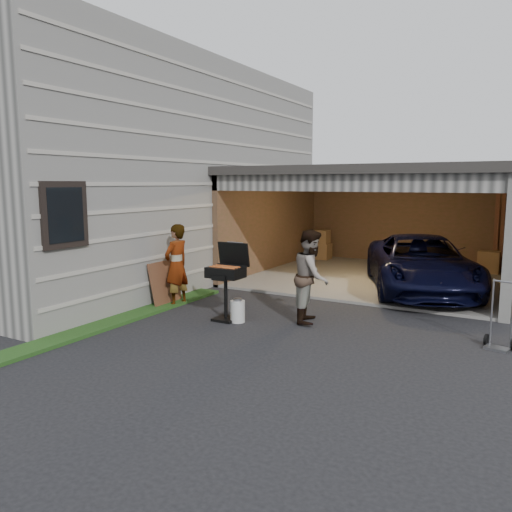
# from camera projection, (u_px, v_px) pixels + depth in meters

# --- Properties ---
(ground) EXTENTS (80.00, 80.00, 0.00)m
(ground) POSITION_uv_depth(u_px,v_px,m) (218.00, 342.00, 7.95)
(ground) COLOR black
(ground) RESTS_ON ground
(house) EXTENTS (7.00, 11.00, 5.50)m
(house) POSITION_uv_depth(u_px,v_px,m) (118.00, 175.00, 13.92)
(house) COLOR #474744
(house) RESTS_ON ground
(groundcover_strip) EXTENTS (0.50, 8.00, 0.06)m
(groundcover_strip) POSITION_uv_depth(u_px,v_px,m) (70.00, 336.00, 8.19)
(groundcover_strip) COLOR #193814
(groundcover_strip) RESTS_ON ground
(garage) EXTENTS (6.80, 6.30, 2.90)m
(garage) POSITION_uv_depth(u_px,v_px,m) (385.00, 208.00, 13.16)
(garage) COLOR #605E59
(garage) RESTS_ON ground
(minivan) EXTENTS (3.61, 5.01, 1.27)m
(minivan) POSITION_uv_depth(u_px,v_px,m) (421.00, 266.00, 11.41)
(minivan) COLOR black
(minivan) RESTS_ON ground
(woman) EXTENTS (0.45, 0.64, 1.69)m
(woman) POSITION_uv_depth(u_px,v_px,m) (177.00, 265.00, 10.24)
(woman) COLOR #99A6C0
(woman) RESTS_ON ground
(man) EXTENTS (0.84, 0.97, 1.69)m
(man) POSITION_uv_depth(u_px,v_px,m) (311.00, 276.00, 9.03)
(man) COLOR #4B281D
(man) RESTS_ON ground
(bbq_grill) EXTENTS (0.64, 0.56, 1.43)m
(bbq_grill) POSITION_uv_depth(u_px,v_px,m) (227.00, 275.00, 9.14)
(bbq_grill) COLOR black
(bbq_grill) RESTS_ON ground
(propane_tank) EXTENTS (0.27, 0.27, 0.40)m
(propane_tank) POSITION_uv_depth(u_px,v_px,m) (238.00, 311.00, 9.09)
(propane_tank) COLOR silver
(propane_tank) RESTS_ON ground
(plywood_panel) EXTENTS (0.23, 0.83, 0.91)m
(plywood_panel) POSITION_uv_depth(u_px,v_px,m) (165.00, 283.00, 10.34)
(plywood_panel) COLOR #51311C
(plywood_panel) RESTS_ON ground
(hand_truck) EXTENTS (0.46, 0.40, 1.06)m
(hand_truck) POSITION_uv_depth(u_px,v_px,m) (499.00, 336.00, 7.63)
(hand_truck) COLOR slate
(hand_truck) RESTS_ON ground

